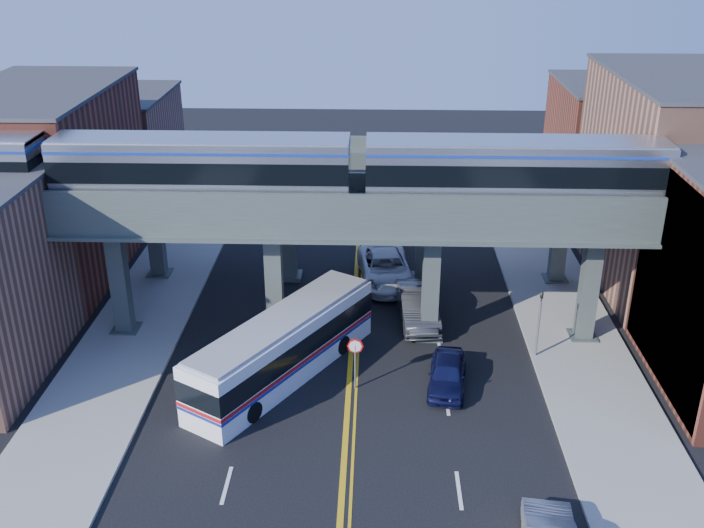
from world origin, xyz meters
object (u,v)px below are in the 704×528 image
at_px(car_lane_b, 418,306).
at_px(car_lane_d, 385,248).
at_px(transit_bus, 283,347).
at_px(car_lane_c, 386,269).
at_px(stop_sign, 355,355).
at_px(transit_train, 202,167).
at_px(car_lane_a, 447,374).
at_px(traffic_signal, 539,317).

relative_size(car_lane_b, car_lane_d, 1.04).
bearing_deg(transit_bus, car_lane_c, 6.53).
bearing_deg(car_lane_b, stop_sign, -120.11).
height_order(stop_sign, car_lane_b, stop_sign).
bearing_deg(transit_bus, stop_sign, -74.58).
distance_m(stop_sign, car_lane_b, 7.48).
xyz_separation_m(transit_train, car_lane_a, (11.82, -4.78, -8.43)).
xyz_separation_m(traffic_signal, car_lane_c, (-7.40, 8.58, -1.42)).
bearing_deg(car_lane_c, stop_sign, -104.46).
bearing_deg(car_lane_a, car_lane_c, 111.25).
bearing_deg(car_lane_a, car_lane_d, 108.10).
distance_m(traffic_signal, car_lane_c, 11.42).
bearing_deg(transit_train, car_lane_a, -22.02).
height_order(stop_sign, car_lane_a, stop_sign).
bearing_deg(car_lane_b, traffic_signal, -37.64).
bearing_deg(transit_train, car_lane_b, 9.03).
distance_m(transit_train, traffic_signal, 17.92).
distance_m(car_lane_b, car_lane_c, 5.16).
bearing_deg(transit_train, car_lane_d, 48.10).
xyz_separation_m(transit_train, transit_bus, (4.10, -4.01, -7.61)).
relative_size(transit_train, car_lane_d, 8.45).
height_order(transit_train, traffic_signal, transit_train).
relative_size(transit_train, traffic_signal, 10.79).
height_order(car_lane_b, car_lane_c, car_lane_b).
bearing_deg(car_lane_b, transit_train, -175.60).
height_order(traffic_signal, car_lane_d, traffic_signal).
relative_size(stop_sign, car_lane_a, 0.62).
distance_m(traffic_signal, car_lane_d, 14.24).
xyz_separation_m(transit_train, car_lane_b, (10.73, 1.71, -8.25)).
relative_size(car_lane_a, car_lane_d, 0.80).
bearing_deg(car_lane_d, transit_train, -128.76).
bearing_deg(traffic_signal, stop_sign, -161.37).
distance_m(transit_train, stop_sign, 11.68).
distance_m(transit_bus, car_lane_b, 8.78).
relative_size(stop_sign, car_lane_c, 0.42).
distance_m(car_lane_a, car_lane_b, 6.58).
bearing_deg(car_lane_b, car_lane_a, -85.13).
xyz_separation_m(transit_bus, car_lane_c, (4.94, 10.59, -0.66)).
xyz_separation_m(stop_sign, car_lane_d, (1.50, 15.07, -1.00)).
xyz_separation_m(car_lane_a, car_lane_b, (-1.09, 6.48, 0.18)).
bearing_deg(car_lane_a, transit_bus, -178.20).
bearing_deg(transit_bus, car_lane_a, -64.18).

